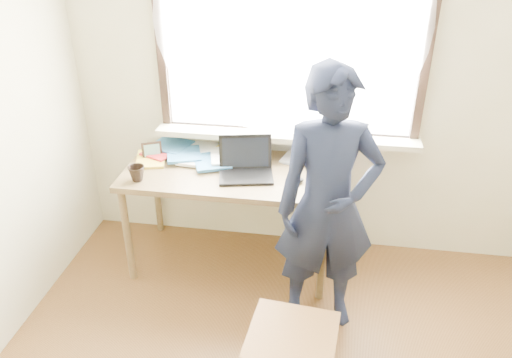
% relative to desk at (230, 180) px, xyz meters
% --- Properties ---
extents(room_shell, '(3.52, 4.02, 2.61)m').
position_rel_desk_xyz_m(room_shell, '(0.53, -1.43, 0.95)').
color(room_shell, beige).
rests_on(room_shell, ground).
extents(desk, '(1.43, 0.72, 0.77)m').
position_rel_desk_xyz_m(desk, '(0.00, 0.00, 0.00)').
color(desk, brown).
rests_on(desk, ground).
extents(laptop, '(0.40, 0.35, 0.24)m').
position_rel_desk_xyz_m(laptop, '(0.12, -0.03, 0.14)').
color(laptop, black).
rests_on(laptop, desk).
extents(mug_white, '(0.17, 0.17, 0.09)m').
position_rel_desk_xyz_m(mug_white, '(-0.05, 0.17, 0.13)').
color(mug_white, white).
rests_on(mug_white, desk).
extents(mug_dark, '(0.15, 0.15, 0.10)m').
position_rel_desk_xyz_m(mug_dark, '(-0.57, -0.23, 0.13)').
color(mug_dark, black).
rests_on(mug_dark, desk).
extents(mouse, '(0.09, 0.07, 0.04)m').
position_rel_desk_xyz_m(mouse, '(0.46, -0.10, 0.10)').
color(mouse, black).
rests_on(mouse, desk).
extents(desk_clutter, '(0.87, 0.59, 0.05)m').
position_rel_desk_xyz_m(desk_clutter, '(-0.41, 0.18, 0.11)').
color(desk_clutter, white).
rests_on(desk_clutter, desk).
extents(book_a, '(0.19, 0.25, 0.02)m').
position_rel_desk_xyz_m(book_a, '(-0.39, 0.23, 0.09)').
color(book_a, white).
rests_on(book_a, desk).
extents(book_b, '(0.24, 0.29, 0.02)m').
position_rel_desk_xyz_m(book_b, '(0.35, 0.27, 0.09)').
color(book_b, white).
rests_on(book_b, desk).
extents(picture_frame, '(0.13, 0.08, 0.11)m').
position_rel_desk_xyz_m(picture_frame, '(-0.59, 0.10, 0.13)').
color(picture_frame, black).
rests_on(picture_frame, desk).
extents(work_chair, '(0.48, 0.46, 0.45)m').
position_rel_desk_xyz_m(work_chair, '(0.54, -1.11, -0.31)').
color(work_chair, olive).
rests_on(work_chair, ground).
extents(person, '(0.68, 0.51, 1.67)m').
position_rel_desk_xyz_m(person, '(0.67, -0.47, 0.14)').
color(person, black).
rests_on(person, ground).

